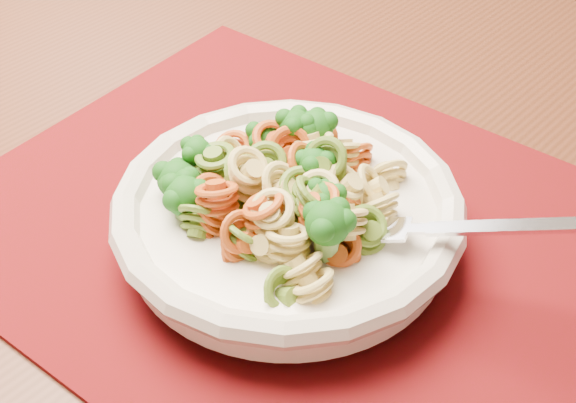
% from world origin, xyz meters
% --- Properties ---
extents(dining_table, '(1.71, 1.44, 0.77)m').
position_xyz_m(dining_table, '(0.61, -0.39, 0.67)').
color(dining_table, '#4E2616').
rests_on(dining_table, ground).
extents(placemat, '(0.58, 0.51, 0.00)m').
position_xyz_m(placemat, '(0.52, -0.52, 0.77)').
color(placemat, '#5C0310').
rests_on(placemat, dining_table).
extents(pasta_bowl, '(0.24, 0.24, 0.05)m').
position_xyz_m(pasta_bowl, '(0.51, -0.54, 0.80)').
color(pasta_bowl, beige).
rests_on(pasta_bowl, placemat).
extents(pasta_broccoli_heap, '(0.20, 0.20, 0.06)m').
position_xyz_m(pasta_broccoli_heap, '(0.51, -0.54, 0.82)').
color(pasta_broccoli_heap, tan).
rests_on(pasta_broccoli_heap, pasta_bowl).
extents(fork, '(0.18, 0.03, 0.08)m').
position_xyz_m(fork, '(0.58, -0.55, 0.81)').
color(fork, silver).
rests_on(fork, pasta_bowl).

